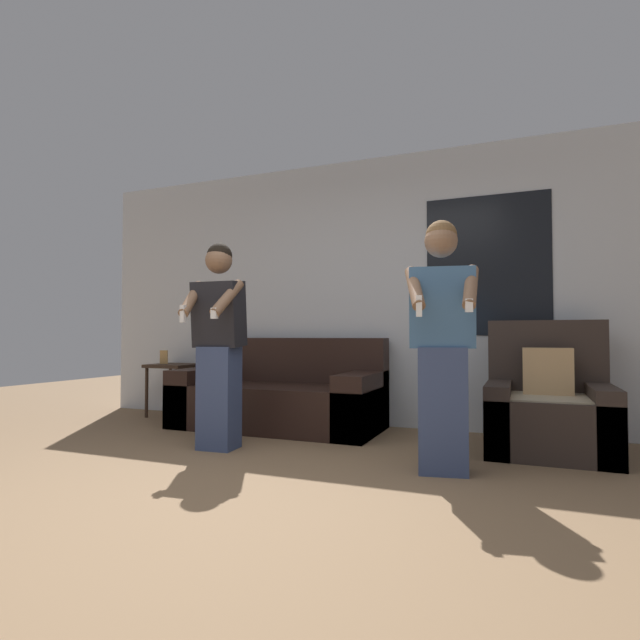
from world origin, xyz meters
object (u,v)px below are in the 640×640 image
at_px(side_table, 173,372).
at_px(armchair, 548,409).
at_px(person_left, 219,343).
at_px(person_right, 442,344).
at_px(couch, 279,397).

bearing_deg(side_table, armchair, -4.76).
relative_size(person_left, person_right, 0.99).
bearing_deg(side_table, person_right, -21.51).
distance_m(side_table, person_right, 3.39).
height_order(couch, armchair, armchair).
bearing_deg(person_right, armchair, 53.88).
height_order(armchair, side_table, armchair).
relative_size(couch, side_table, 2.73).
distance_m(couch, person_left, 1.16).
height_order(person_left, person_right, person_right).
relative_size(armchair, person_left, 0.62).
xyz_separation_m(armchair, person_left, (-2.42, -0.88, 0.51)).
xyz_separation_m(couch, person_left, (-0.03, -1.02, 0.54)).
bearing_deg(side_table, person_left, -40.82).
bearing_deg(couch, side_table, 172.82).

